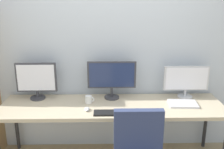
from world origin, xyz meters
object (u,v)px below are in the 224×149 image
object	(u,v)px
mouse_left_side	(87,109)
laptop_closed	(183,104)
monitor_right	(186,80)
desk	(112,109)
mouse_right_side	(133,111)
coffee_mug	(89,99)
keyboard_main	(113,113)
monitor_left	(36,80)
monitor_center	(112,77)

from	to	relation	value
mouse_left_side	laptop_closed	size ratio (longest dim) A/B	0.30
monitor_right	mouse_left_side	bearing A→B (deg)	-163.16
desk	laptop_closed	world-z (taller)	laptop_closed
mouse_right_side	coffee_mug	bearing A→B (deg)	152.65
keyboard_main	mouse_right_side	world-z (taller)	mouse_right_side
mouse_left_side	mouse_right_side	world-z (taller)	same
desk	monitor_left	distance (m)	0.97
keyboard_main	mouse_right_side	xyz separation A→B (m)	(0.23, 0.03, 0.01)
keyboard_main	mouse_right_side	size ratio (longest dim) A/B	4.17
desk	mouse_right_side	xyz separation A→B (m)	(0.23, -0.20, 0.06)
laptop_closed	monitor_left	bearing A→B (deg)	176.40
keyboard_main	coffee_mug	xyz separation A→B (m)	(-0.27, 0.29, 0.04)
mouse_right_side	laptop_closed	size ratio (longest dim) A/B	0.30
keyboard_main	mouse_right_side	distance (m)	0.23
mouse_left_side	laptop_closed	world-z (taller)	mouse_left_side
laptop_closed	mouse_left_side	bearing A→B (deg)	-169.25
monitor_left	mouse_left_side	xyz separation A→B (m)	(0.62, -0.36, -0.23)
keyboard_main	coffee_mug	world-z (taller)	coffee_mug
monitor_center	laptop_closed	world-z (taller)	monitor_center
keyboard_main	laptop_closed	bearing A→B (deg)	14.91
monitor_right	mouse_right_side	distance (m)	0.82
monitor_right	laptop_closed	xyz separation A→B (m)	(-0.09, -0.23, -0.21)
desk	keyboard_main	size ratio (longest dim) A/B	6.40
monitor_right	coffee_mug	bearing A→B (deg)	-172.57
monitor_center	laptop_closed	size ratio (longest dim) A/B	1.81
mouse_right_side	coffee_mug	distance (m)	0.56
desk	mouse_right_side	bearing A→B (deg)	-41.16
monitor_left	desk	bearing A→B (deg)	-13.27
laptop_closed	coffee_mug	distance (m)	1.09
monitor_right	mouse_left_side	size ratio (longest dim) A/B	5.67
keyboard_main	laptop_closed	size ratio (longest dim) A/B	1.25
mouse_left_side	monitor_center	bearing A→B (deg)	52.06
desk	laptop_closed	distance (m)	0.81
monitor_center	coffee_mug	xyz separation A→B (m)	(-0.27, -0.15, -0.22)
keyboard_main	mouse_left_side	distance (m)	0.29
monitor_center	mouse_left_side	size ratio (longest dim) A/B	6.05
monitor_left	monitor_center	world-z (taller)	monitor_center
laptop_closed	monitor_center	bearing A→B (deg)	168.37
desk	monitor_right	bearing A→B (deg)	13.27
desk	keyboard_main	xyz separation A→B (m)	(0.00, -0.23, 0.06)
monitor_left	monitor_right	size ratio (longest dim) A/B	0.88
monitor_right	coffee_mug	xyz separation A→B (m)	(-1.17, -0.15, -0.18)
monitor_center	monitor_right	size ratio (longest dim) A/B	1.07
desk	monitor_right	world-z (taller)	monitor_right
monitor_right	keyboard_main	xyz separation A→B (m)	(-0.90, -0.44, -0.21)
laptop_closed	coffee_mug	bearing A→B (deg)	-179.96
monitor_left	laptop_closed	world-z (taller)	monitor_left
monitor_center	laptop_closed	xyz separation A→B (m)	(0.81, -0.23, -0.26)
monitor_center	mouse_right_side	xyz separation A→B (m)	(0.23, -0.41, -0.25)
monitor_left	coffee_mug	size ratio (longest dim) A/B	4.52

